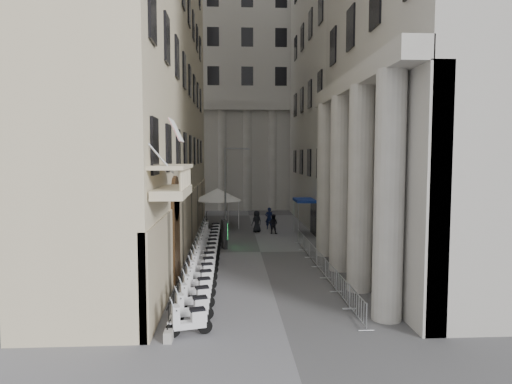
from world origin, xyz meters
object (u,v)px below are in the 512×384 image
at_px(scooter_0, 190,336).
at_px(pedestrian_a, 269,218).
at_px(security_tent, 223,195).
at_px(street_lamp, 228,182).
at_px(pedestrian_b, 273,224).
at_px(info_kiosk, 224,234).

bearing_deg(scooter_0, pedestrian_a, -26.85).
relative_size(security_tent, street_lamp, 0.61).
bearing_deg(street_lamp, security_tent, 82.40).
relative_size(scooter_0, pedestrian_b, 0.90).
bearing_deg(pedestrian_b, street_lamp, 0.35).
bearing_deg(info_kiosk, street_lamp, 77.24).
xyz_separation_m(info_kiosk, pedestrian_a, (3.92, 8.28, -0.05)).
height_order(street_lamp, pedestrian_a, street_lamp).
distance_m(pedestrian_a, pedestrian_b, 2.38).
bearing_deg(pedestrian_a, scooter_0, 81.48).
xyz_separation_m(security_tent, pedestrian_a, (4.16, -1.06, -2.04)).
height_order(street_lamp, info_kiosk, street_lamp).
distance_m(scooter_0, security_tent, 25.43).
xyz_separation_m(security_tent, pedestrian_b, (4.30, -3.43, -2.19)).
xyz_separation_m(info_kiosk, pedestrian_b, (4.06, 5.91, -0.20)).
relative_size(scooter_0, pedestrian_a, 0.76).
bearing_deg(street_lamp, info_kiosk, -113.44).
height_order(security_tent, info_kiosk, security_tent).
xyz_separation_m(street_lamp, pedestrian_b, (3.83, -1.53, -3.48)).
distance_m(security_tent, pedestrian_b, 5.93).
bearing_deg(security_tent, info_kiosk, -88.52).
distance_m(scooter_0, pedestrian_a, 24.71).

